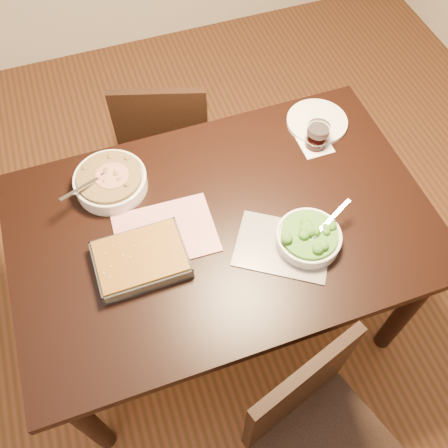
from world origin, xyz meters
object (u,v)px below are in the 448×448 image
Objects in this scene: wine_tumbler at (317,135)px; broccoli_bowl at (309,237)px; baking_dish at (141,259)px; dinner_plate at (317,122)px; chair_far at (166,136)px; stew_bowl at (110,181)px; table at (222,237)px; chair_near at (315,428)px.

broccoli_bowl is at bearing -118.28° from wine_tumbler.
dinner_plate is at bearing 24.80° from baking_dish.
chair_far is (-0.52, 0.39, -0.30)m from dinner_plate.
stew_bowl is 1.12× the size of broccoli_bowl.
table is at bearing 145.49° from broccoli_bowl.
chair_near reaches higher than broccoli_bowl.
broccoli_bowl is at bearing -118.22° from dinner_plate.
table is at bearing 109.61° from chair_far.
baking_dish is at bearing 168.97° from broccoli_bowl.
chair_near is 1.03× the size of chair_far.
dinner_plate is (0.80, 0.04, -0.03)m from stew_bowl.
broccoli_bowl is 0.54m from baking_dish.
dinner_plate reaches higher than table.
broccoli_bowl is 0.28× the size of chair_far.
chair_far is at bearing 76.83° from chair_near.
chair_near is (0.39, -0.93, -0.31)m from stew_bowl.
chair_near is at bearing -107.41° from broccoli_bowl.
wine_tumbler is 0.12× the size of chair_far.
table is 1.66× the size of chair_near.
baking_dish is (-0.29, -0.06, 0.12)m from table.
wine_tumbler is 0.76m from chair_far.
chair_near reaches higher than baking_dish.
baking_dish is at bearing 103.91° from chair_near.
wine_tumbler is 0.41× the size of dinner_plate.
dinner_plate is (0.78, 0.37, -0.02)m from baking_dish.
dinner_plate is at bearing 32.13° from table.
chair_near is at bearing -66.93° from stew_bowl.
dinner_plate is 0.28× the size of chair_far.
table is 0.58m from dinner_plate.
chair_far is at bearing 107.16° from broccoli_bowl.
dinner_plate is at bearing 2.83° from stew_bowl.
broccoli_bowl is 0.96m from chair_far.
baking_dish is 0.35× the size of chair_far.
baking_dish is (-0.53, 0.10, -0.00)m from broccoli_bowl.
dinner_plate is at bearing 62.01° from wine_tumbler.
baking_dish is at bearing 88.18° from chair_far.
chair_near is (0.37, -0.60, -0.30)m from baking_dish.
chair_near is (-0.16, -0.50, -0.31)m from broccoli_bowl.
stew_bowl is at bearing 142.08° from broccoli_bowl.
broccoli_bowl is at bearing -34.51° from table.
table is at bearing -40.29° from stew_bowl.
chair_far is at bearing 92.43° from table.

